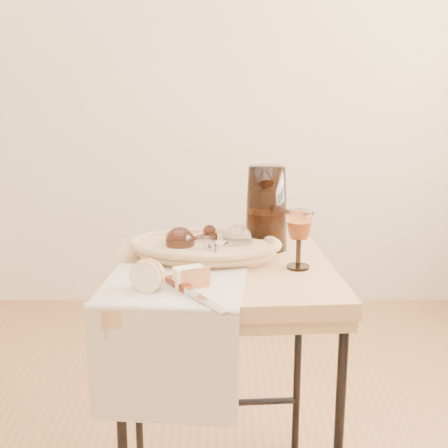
{
  "coord_description": "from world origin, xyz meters",
  "views": [
    {
      "loc": [
        0.34,
        -1.38,
        1.23
      ],
      "look_at": [
        0.34,
        0.14,
        0.85
      ],
      "focal_mm": 49.77,
      "sensor_mm": 36.0,
      "label": 1
    }
  ],
  "objects_px": {
    "goblet_lying_a": "(193,238)",
    "wine_goblet": "(299,240)",
    "side_table": "(224,392)",
    "goblet_lying_b": "(225,242)",
    "apple_half": "(149,274)",
    "table_knife": "(193,292)",
    "tea_towel": "(173,286)",
    "pitcher": "(266,208)",
    "bread_basket": "(205,250)"
  },
  "relations": [
    {
      "from": "goblet_lying_a",
      "to": "table_knife",
      "type": "relative_size",
      "value": 0.53
    },
    {
      "from": "tea_towel",
      "to": "wine_goblet",
      "type": "xyz_separation_m",
      "value": [
        0.31,
        0.14,
        0.07
      ]
    },
    {
      "from": "goblet_lying_a",
      "to": "pitcher",
      "type": "relative_size",
      "value": 0.47
    },
    {
      "from": "wine_goblet",
      "to": "table_knife",
      "type": "xyz_separation_m",
      "value": [
        -0.26,
        -0.22,
        -0.06
      ]
    },
    {
      "from": "side_table",
      "to": "goblet_lying_a",
      "type": "distance_m",
      "value": 0.43
    },
    {
      "from": "goblet_lying_a",
      "to": "table_knife",
      "type": "height_order",
      "value": "goblet_lying_a"
    },
    {
      "from": "tea_towel",
      "to": "apple_half",
      "type": "distance_m",
      "value": 0.07
    },
    {
      "from": "tea_towel",
      "to": "side_table",
      "type": "bearing_deg",
      "value": 57.22
    },
    {
      "from": "wine_goblet",
      "to": "bread_basket",
      "type": "bearing_deg",
      "value": 160.57
    },
    {
      "from": "tea_towel",
      "to": "wine_goblet",
      "type": "relative_size",
      "value": 2.18
    },
    {
      "from": "bread_basket",
      "to": "goblet_lying_b",
      "type": "height_order",
      "value": "goblet_lying_b"
    },
    {
      "from": "bread_basket",
      "to": "pitcher",
      "type": "bearing_deg",
      "value": 34.44
    },
    {
      "from": "tea_towel",
      "to": "bread_basket",
      "type": "distance_m",
      "value": 0.24
    },
    {
      "from": "pitcher",
      "to": "apple_half",
      "type": "bearing_deg",
      "value": -139.05
    },
    {
      "from": "bread_basket",
      "to": "table_knife",
      "type": "height_order",
      "value": "bread_basket"
    },
    {
      "from": "goblet_lying_b",
      "to": "table_knife",
      "type": "xyz_separation_m",
      "value": [
        -0.07,
        -0.28,
        -0.04
      ]
    },
    {
      "from": "bread_basket",
      "to": "pitcher",
      "type": "xyz_separation_m",
      "value": [
        0.17,
        0.1,
        0.09
      ]
    },
    {
      "from": "tea_towel",
      "to": "goblet_lying_a",
      "type": "distance_m",
      "value": 0.25
    },
    {
      "from": "side_table",
      "to": "goblet_lying_b",
      "type": "relative_size",
      "value": 5.52
    },
    {
      "from": "tea_towel",
      "to": "table_knife",
      "type": "bearing_deg",
      "value": -50.94
    },
    {
      "from": "tea_towel",
      "to": "apple_half",
      "type": "xyz_separation_m",
      "value": [
        -0.05,
        -0.03,
        0.04
      ]
    },
    {
      "from": "goblet_lying_a",
      "to": "side_table",
      "type": "bearing_deg",
      "value": 92.38
    },
    {
      "from": "tea_towel",
      "to": "apple_half",
      "type": "relative_size",
      "value": 4.07
    },
    {
      "from": "side_table",
      "to": "wine_goblet",
      "type": "xyz_separation_m",
      "value": [
        0.19,
        -0.01,
        0.44
      ]
    },
    {
      "from": "side_table",
      "to": "bread_basket",
      "type": "bearing_deg",
      "value": 125.33
    },
    {
      "from": "wine_goblet",
      "to": "tea_towel",
      "type": "bearing_deg",
      "value": -155.76
    },
    {
      "from": "tea_towel",
      "to": "goblet_lying_b",
      "type": "height_order",
      "value": "goblet_lying_b"
    },
    {
      "from": "side_table",
      "to": "apple_half",
      "type": "relative_size",
      "value": 8.85
    },
    {
      "from": "side_table",
      "to": "tea_towel",
      "type": "distance_m",
      "value": 0.42
    },
    {
      "from": "side_table",
      "to": "goblet_lying_b",
      "type": "height_order",
      "value": "goblet_lying_b"
    },
    {
      "from": "goblet_lying_a",
      "to": "wine_goblet",
      "type": "relative_size",
      "value": 0.85
    },
    {
      "from": "goblet_lying_a",
      "to": "wine_goblet",
      "type": "height_order",
      "value": "wine_goblet"
    },
    {
      "from": "goblet_lying_a",
      "to": "pitcher",
      "type": "distance_m",
      "value": 0.23
    },
    {
      "from": "tea_towel",
      "to": "bread_basket",
      "type": "bearing_deg",
      "value": 78.14
    },
    {
      "from": "wine_goblet",
      "to": "apple_half",
      "type": "relative_size",
      "value": 1.87
    },
    {
      "from": "side_table",
      "to": "table_knife",
      "type": "xyz_separation_m",
      "value": [
        -0.07,
        -0.23,
        0.38
      ]
    },
    {
      "from": "tea_towel",
      "to": "pitcher",
      "type": "bearing_deg",
      "value": 58.79
    },
    {
      "from": "goblet_lying_b",
      "to": "wine_goblet",
      "type": "height_order",
      "value": "wine_goblet"
    },
    {
      "from": "pitcher",
      "to": "table_knife",
      "type": "relative_size",
      "value": 1.14
    },
    {
      "from": "tea_towel",
      "to": "pitcher",
      "type": "relative_size",
      "value": 1.2
    },
    {
      "from": "bread_basket",
      "to": "tea_towel",
      "type": "bearing_deg",
      "value": -102.89
    },
    {
      "from": "side_table",
      "to": "pitcher",
      "type": "distance_m",
      "value": 0.53
    },
    {
      "from": "pitcher",
      "to": "wine_goblet",
      "type": "relative_size",
      "value": 1.81
    },
    {
      "from": "bread_basket",
      "to": "pitcher",
      "type": "height_order",
      "value": "pitcher"
    },
    {
      "from": "goblet_lying_b",
      "to": "apple_half",
      "type": "bearing_deg",
      "value": -170.06
    },
    {
      "from": "tea_towel",
      "to": "goblet_lying_b",
      "type": "xyz_separation_m",
      "value": [
        0.12,
        0.2,
        0.05
      ]
    },
    {
      "from": "bread_basket",
      "to": "wine_goblet",
      "type": "distance_m",
      "value": 0.26
    },
    {
      "from": "goblet_lying_b",
      "to": "table_knife",
      "type": "distance_m",
      "value": 0.29
    },
    {
      "from": "table_knife",
      "to": "goblet_lying_a",
      "type": "bearing_deg",
      "value": 150.15
    },
    {
      "from": "bread_basket",
      "to": "table_knife",
      "type": "bearing_deg",
      "value": -89.28
    }
  ]
}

